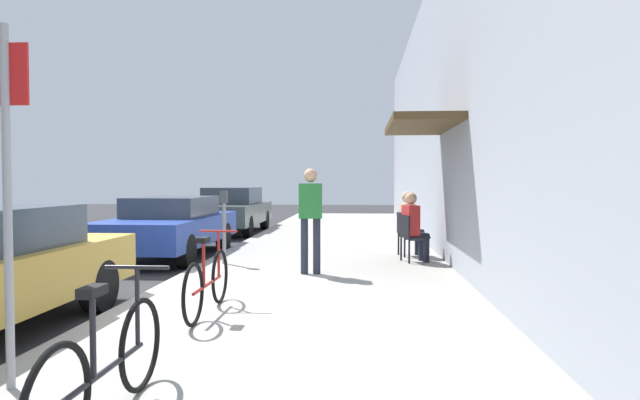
{
  "coord_description": "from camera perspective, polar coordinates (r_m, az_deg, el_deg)",
  "views": [
    {
      "loc": [
        2.9,
        -7.01,
        1.61
      ],
      "look_at": [
        1.72,
        8.87,
        1.06
      ],
      "focal_mm": 29.97,
      "sensor_mm": 36.0,
      "label": 1
    }
  ],
  "objects": [
    {
      "name": "sidewalk_slab",
      "position": [
        9.17,
        0.13,
        -7.75
      ],
      "size": [
        4.5,
        32.0,
        0.12
      ],
      "primitive_type": "cube",
      "color": "#9E9B93",
      "rests_on": "ground_plane"
    },
    {
      "name": "cafe_chair_1",
      "position": [
        10.84,
        9.25,
        -3.27
      ],
      "size": [
        0.53,
        0.53,
        0.87
      ],
      "color": "black",
      "rests_on": "sidewalk_slab"
    },
    {
      "name": "parked_car_2",
      "position": [
        16.99,
        -9.37,
        -1.01
      ],
      "size": [
        1.8,
        4.4,
        1.43
      ],
      "color": "#47514C",
      "rests_on": "ground_plane"
    },
    {
      "name": "seated_patron_1",
      "position": [
        10.84,
        9.56,
        -2.25
      ],
      "size": [
        0.49,
        0.44,
        1.29
      ],
      "color": "#232838",
      "rests_on": "sidewalk_slab"
    },
    {
      "name": "parking_meter",
      "position": [
        9.82,
        -10.21,
        -2.27
      ],
      "size": [
        0.12,
        0.1,
        1.32
      ],
      "color": "slate",
      "rests_on": "sidewalk_slab"
    },
    {
      "name": "bicycle_0",
      "position": [
        3.67,
        -21.89,
        -16.08
      ],
      "size": [
        0.46,
        1.71,
        0.9
      ],
      "color": "black",
      "rests_on": "sidewalk_slab"
    },
    {
      "name": "street_sign",
      "position": [
        4.4,
        -30.41,
        2.12
      ],
      "size": [
        0.32,
        0.06,
        2.6
      ],
      "color": "gray",
      "rests_on": "sidewalk_slab"
    },
    {
      "name": "cafe_chair_0",
      "position": [
        10.05,
        9.66,
        -3.68
      ],
      "size": [
        0.55,
        0.55,
        0.87
      ],
      "color": "black",
      "rests_on": "sidewalk_slab"
    },
    {
      "name": "bicycle_1",
      "position": [
        6.2,
        -11.9,
        -8.55
      ],
      "size": [
        0.46,
        1.71,
        0.9
      ],
      "color": "black",
      "rests_on": "sidewalk_slab"
    },
    {
      "name": "building_facade",
      "position": [
        9.31,
        15.31,
        11.31
      ],
      "size": [
        1.4,
        32.0,
        6.27
      ],
      "color": "#999EA8",
      "rests_on": "ground_plane"
    },
    {
      "name": "parked_car_1",
      "position": [
        11.76,
        -15.65,
        -2.62
      ],
      "size": [
        1.8,
        4.4,
        1.28
      ],
      "color": "navy",
      "rests_on": "ground_plane"
    },
    {
      "name": "pedestrian_standing",
      "position": [
        8.57,
        -1.02,
        -1.3
      ],
      "size": [
        0.36,
        0.22,
        1.7
      ],
      "color": "#232838",
      "rests_on": "sidewalk_slab"
    },
    {
      "name": "seated_patron_0",
      "position": [
        10.06,
        9.98,
        -2.58
      ],
      "size": [
        0.51,
        0.46,
        1.29
      ],
      "color": "#232838",
      "rests_on": "sidewalk_slab"
    },
    {
      "name": "ground_plane",
      "position": [
        7.76,
        -18.09,
        -10.09
      ],
      "size": [
        60.0,
        60.0,
        0.0
      ],
      "primitive_type": "plane",
      "color": "#2D2D30"
    }
  ]
}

